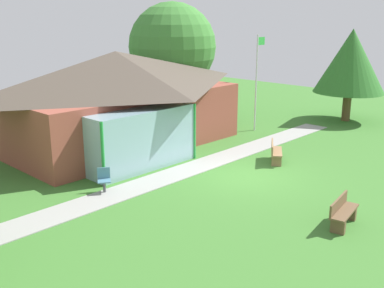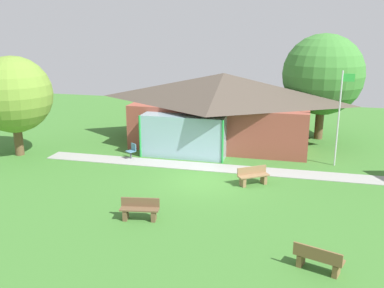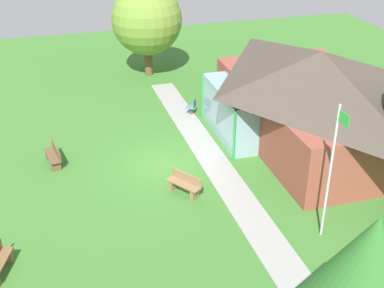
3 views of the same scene
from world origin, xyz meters
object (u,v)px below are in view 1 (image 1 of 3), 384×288
Objects in this scene: tree_east_hedge at (351,61)px; tree_behind_pavilion_right at (172,47)px; bench_front_center at (343,213)px; bench_rear_near_path at (275,153)px; flagpole at (257,78)px; patio_chair_west at (104,181)px; pavilion at (118,97)px.

tree_east_hedge is 0.78× the size of tree_behind_pavilion_right.
bench_front_center is 15.04m from tree_east_hedge.
bench_rear_near_path is 10.09m from tree_east_hedge.
flagpole is 5.85× the size of patio_chair_west.
bench_front_center is 0.23× the size of tree_behind_pavilion_right.
pavilion is 13.53m from tree_east_hedge.
flagpole is 3.39× the size of bench_rear_near_path.
bench_front_center is (-7.69, -8.82, -2.39)m from flagpole.
patio_chair_west is 0.13× the size of tree_behind_pavilion_right.
tree_behind_pavilion_right reaches higher than patio_chair_west.
tree_behind_pavilion_right is at bearing 23.29° from pavilion.
tree_east_hedge reaches higher than flagpole.
tree_east_hedge is (16.54, -0.82, 3.02)m from patio_chair_west.
bench_rear_near_path is at bearing -134.84° from flagpole.
tree_east_hedge is at bearing -51.48° from tree_behind_pavilion_right.
patio_chair_west is 13.01m from tree_behind_pavilion_right.
pavilion is at bearing -102.39° from bench_rear_near_path.
tree_east_hedge reaches higher than pavilion.
pavilion is 6.49m from patio_chair_west.
tree_behind_pavilion_right is (-6.36, 7.99, 0.73)m from tree_east_hedge.
tree_east_hedge reaches higher than patio_chair_west.
tree_behind_pavilion_right is (10.19, 7.17, 3.76)m from patio_chair_west.
patio_chair_west is (-10.96, -1.61, -2.38)m from flagpole.
patio_chair_west is at bearing -171.62° from flagpole.
tree_east_hedge reaches higher than bench_rear_near_path.
flagpole reaches higher than patio_chair_west.
flagpole is 6.05m from bench_rear_near_path.
patio_chair_west reaches higher than bench_front_center.
patio_chair_west is at bearing -53.01° from bench_rear_near_path.
pavilion is 1.70× the size of tree_behind_pavilion_right.
tree_behind_pavilion_right reaches higher than bench_rear_near_path.
flagpole is at bearing 156.49° from tree_east_hedge.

